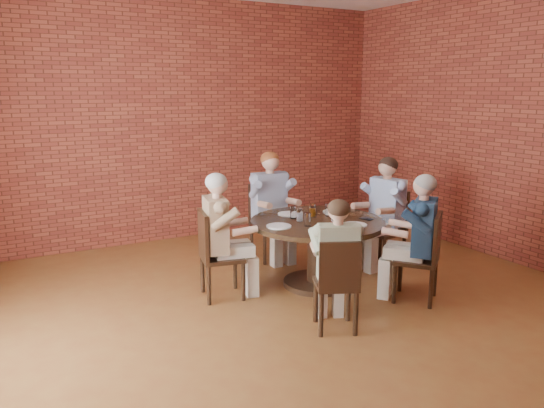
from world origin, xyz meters
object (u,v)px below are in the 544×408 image
diner_b (271,206)px  diner_e (417,239)px  chair_b (268,218)px  chair_d (337,282)px  diner_a (384,213)px  chair_e (425,254)px  chair_c (214,251)px  chair_a (388,224)px  diner_d (336,265)px  smartphone (366,219)px  dining_table (317,240)px  diner_c (222,236)px

diner_b → diner_e: bearing=-70.1°
chair_b → chair_d: size_ratio=1.10×
diner_a → chair_e: size_ratio=1.45×
chair_e → chair_c: bearing=-70.0°
diner_a → chair_d: bearing=-61.4°
chair_a → diner_a: diner_a is taller
diner_e → chair_b: bearing=-111.3°
diner_e → diner_a: bearing=-151.3°
diner_d → smartphone: 1.24m
chair_d → diner_d: size_ratio=0.72×
chair_b → smartphone: size_ratio=6.56×
dining_table → chair_a: 1.20m
chair_e → diner_e: 0.18m
smartphone → chair_d: bearing=-155.2°
diner_b → chair_d: size_ratio=1.58×
diner_b → chair_e: 2.12m
diner_c → diner_d: 1.34m
diner_a → chair_d: (-1.58, -1.24, -0.19)m
diner_c → chair_b: bearing=-36.5°
chair_a → chair_d: bearing=-62.5°
smartphone → chair_c: bearing=149.0°
chair_d → smartphone: bearing=-114.8°
chair_b → diner_c: diner_c is taller
diner_b → diner_c: 1.40m
diner_b → diner_c: bearing=-138.8°
chair_d → chair_e: chair_e is taller
diner_d → diner_e: size_ratio=0.92×
diner_e → smartphone: diner_e is taller
chair_d → smartphone: size_ratio=5.96×
chair_d → diner_e: 1.19m
dining_table → smartphone: smartphone is taller
dining_table → chair_e: bearing=-51.5°
chair_e → diner_e: (-0.05, 0.07, 0.15)m
diner_a → chair_d: diner_a is taller
dining_table → diner_e: (0.67, -0.84, 0.13)m
diner_d → chair_a: bearing=-119.2°
diner_d → diner_b: bearing=-78.5°
chair_a → diner_c: diner_c is taller
chair_a → chair_c: size_ratio=1.02×
chair_a → chair_b: 1.52m
chair_a → chair_c: (-2.31, 0.04, -0.01)m
diner_d → smartphone: (0.96, 0.77, 0.15)m
diner_d → chair_e: (1.18, 0.09, -0.10)m
dining_table → diner_b: (0.04, 1.10, 0.16)m
diner_a → chair_e: 1.16m
chair_c → chair_e: (1.85, -1.13, -0.00)m
diner_c → chair_e: size_ratio=1.42×
diner_c → diner_d: diner_c is taller
diner_c → chair_d: 1.40m
chair_c → smartphone: 1.70m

